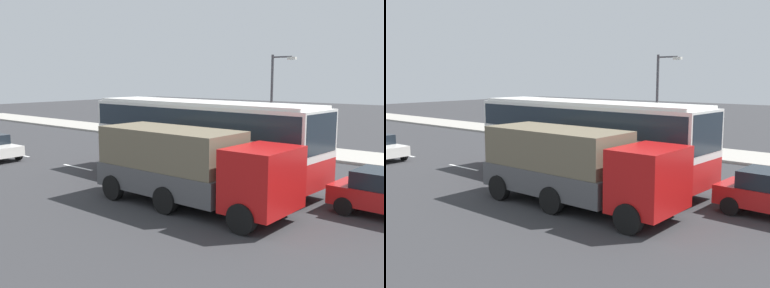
# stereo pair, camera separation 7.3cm
# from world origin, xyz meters

# --- Properties ---
(ground_plane) EXTENTS (120.00, 120.00, 0.00)m
(ground_plane) POSITION_xyz_m (0.00, 0.00, 0.00)
(ground_plane) COLOR #333335
(sidewalk_curb) EXTENTS (80.00, 4.00, 0.15)m
(sidewalk_curb) POSITION_xyz_m (0.00, 9.51, 0.07)
(sidewalk_curb) COLOR #A8A399
(sidewalk_curb) RESTS_ON ground_plane
(lane_centreline) EXTENTS (33.51, 0.16, 0.01)m
(lane_centreline) POSITION_xyz_m (-2.33, -2.37, 0.00)
(lane_centreline) COLOR white
(lane_centreline) RESTS_ON ground_plane
(coach_bus) EXTENTS (11.81, 3.22, 3.62)m
(coach_bus) POSITION_xyz_m (1.48, -0.60, 2.24)
(coach_bus) COLOR red
(coach_bus) RESTS_ON ground_plane
(cargo_truck) EXTENTS (7.73, 2.69, 2.80)m
(cargo_truck) POSITION_xyz_m (3.72, -4.03, 1.55)
(cargo_truck) COLOR red
(cargo_truck) RESTS_ON ground_plane
(pedestrian_near_curb) EXTENTS (0.32, 0.32, 1.53)m
(pedestrian_near_curb) POSITION_xyz_m (-3.38, 9.98, 1.02)
(pedestrian_near_curb) COLOR #38334C
(pedestrian_near_curb) RESTS_ON sidewalk_curb
(pedestrian_at_crossing) EXTENTS (0.32, 0.32, 1.75)m
(pedestrian_at_crossing) POSITION_xyz_m (-1.25, 9.77, 1.16)
(pedestrian_at_crossing) COLOR #38334C
(pedestrian_at_crossing) RESTS_ON sidewalk_curb
(street_lamp) EXTENTS (1.60, 0.24, 5.85)m
(street_lamp) POSITION_xyz_m (0.48, 7.85, 3.55)
(street_lamp) COLOR #47474C
(street_lamp) RESTS_ON sidewalk_curb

